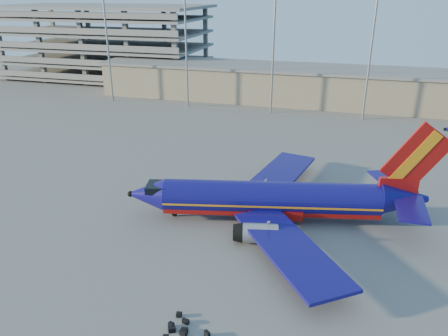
# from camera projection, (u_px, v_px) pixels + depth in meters

# --- Properties ---
(ground) EXTENTS (220.00, 220.00, 0.00)m
(ground) POSITION_uv_depth(u_px,v_px,m) (244.00, 204.00, 56.93)
(ground) COLOR slate
(ground) RESTS_ON ground
(terminal_building) EXTENTS (122.00, 16.00, 8.50)m
(terminal_building) POSITION_uv_depth(u_px,v_px,m) (343.00, 87.00, 104.21)
(terminal_building) COLOR gray
(terminal_building) RESTS_ON ground
(parking_garage) EXTENTS (62.00, 32.00, 21.40)m
(parking_garage) POSITION_uv_depth(u_px,v_px,m) (106.00, 39.00, 134.08)
(parking_garage) COLOR slate
(parking_garage) RESTS_ON ground
(light_mast_row) EXTENTS (101.60, 1.60, 28.65)m
(light_mast_row) POSITION_uv_depth(u_px,v_px,m) (322.00, 33.00, 89.78)
(light_mast_row) COLOR gray
(light_mast_row) RESTS_ON ground
(aircraft_main) EXTENTS (36.95, 35.15, 12.67)m
(aircraft_main) POSITION_uv_depth(u_px,v_px,m) (278.00, 199.00, 52.29)
(aircraft_main) COLOR navy
(aircraft_main) RESTS_ON ground
(luggage_pile) EXTENTS (3.73, 3.30, 0.52)m
(luggage_pile) POSITION_uv_depth(u_px,v_px,m) (181.00, 328.00, 35.89)
(luggage_pile) COLOR black
(luggage_pile) RESTS_ON ground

